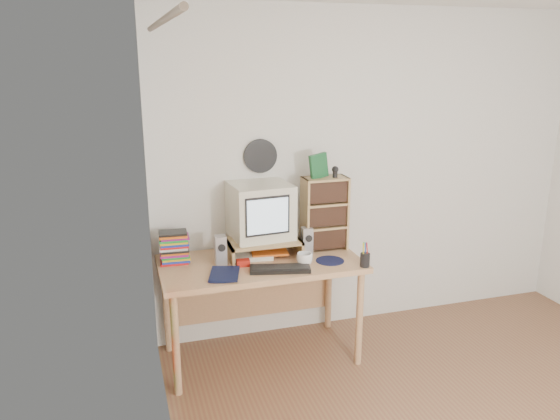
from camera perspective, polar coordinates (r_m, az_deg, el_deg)
back_wall at (r=4.38m, az=9.75°, el=3.92°), size 3.50×0.00×3.50m
left_wall at (r=2.27m, az=-10.89°, el=-7.37°), size 0.00×3.50×3.50m
curtain at (r=2.75m, az=-11.07°, el=-5.42°), size 0.00×2.20×2.20m
wall_disc at (r=4.01m, az=-2.06°, el=5.65°), size 0.25×0.02×0.25m
desk at (r=3.94m, az=-2.28°, el=-6.87°), size 1.40×0.70×0.75m
monitor_riser at (r=3.91m, az=-1.74°, el=-3.49°), size 0.52×0.30×0.12m
crt_monitor at (r=3.89m, az=-1.94°, el=-0.17°), size 0.45×0.45×0.39m
speaker_left at (r=3.77m, az=-6.22°, el=-4.19°), size 0.08×0.08×0.20m
speaker_right at (r=3.95m, az=2.83°, el=-3.22°), size 0.08×0.08×0.20m
keyboard at (r=3.66m, az=-0.00°, el=-6.17°), size 0.42×0.22×0.03m
dvd_stack at (r=3.83m, az=-10.99°, el=-3.53°), size 0.20×0.15×0.27m
cd_rack at (r=4.01m, az=4.68°, el=-0.37°), size 0.33×0.18×0.54m
mug at (r=3.75m, az=2.58°, el=-5.16°), size 0.14×0.14×0.09m
diary at (r=3.61m, az=-7.33°, el=-6.51°), size 0.27×0.23×0.05m
mousepad at (r=3.85m, az=5.24°, el=-5.30°), size 0.21×0.21×0.00m
pen_cup at (r=3.76m, az=8.88°, el=-4.91°), size 0.08×0.08×0.13m
papers at (r=3.93m, az=-2.36°, el=-4.55°), size 0.32×0.25×0.04m
red_box at (r=3.75m, az=-3.87°, el=-5.53°), size 0.09×0.06×0.04m
game_box at (r=3.91m, az=4.06°, el=4.62°), size 0.14×0.06×0.18m
webcam at (r=3.94m, az=5.78°, el=4.00°), size 0.05×0.05×0.08m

